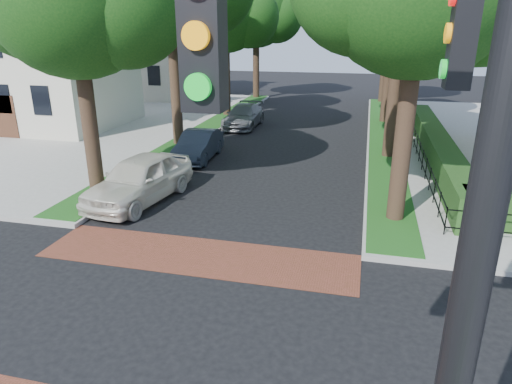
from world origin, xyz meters
TOP-DOWN VIEW (x-y plane):
  - ground at (0.00, 0.00)m, footprint 120.00×120.00m
  - sidewalk_nw at (-19.50, 19.00)m, footprint 30.00×30.00m
  - crosswalk_far at (0.00, 3.20)m, footprint 9.00×2.20m
  - grass_strip_ne at (5.40, 19.10)m, footprint 1.60×29.80m
  - grass_strip_nw at (-5.40, 19.10)m, footprint 1.60×29.80m
  - tree_right_far at (5.60, 24.22)m, footprint 7.25×6.23m
  - tree_right_back at (5.60, 33.23)m, footprint 7.50×6.45m
  - tree_left_far at (-5.40, 24.22)m, footprint 7.00×6.02m
  - tree_left_back at (-5.40, 33.24)m, footprint 7.75×6.66m
  - hedge_main_road at (7.70, 15.00)m, footprint 1.00×18.00m
  - fence_main_road at (6.90, 15.00)m, footprint 0.06×18.00m
  - house_left_near at (-15.49, 17.99)m, footprint 10.00×9.00m
  - house_left_far at (-15.49, 31.99)m, footprint 10.00×9.00m
  - traffic_signal at (4.89, -4.41)m, footprint 2.17×2.00m
  - parked_car_front at (-3.60, 6.83)m, footprint 2.75×5.28m
  - parked_car_middle at (-3.50, 12.71)m, footprint 1.71×4.31m
  - parked_car_rear at (-3.39, 20.78)m, footprint 2.01×4.84m

SIDE VIEW (x-z plane):
  - ground at x=0.00m, z-range 0.00..0.00m
  - crosswalk_far at x=0.00m, z-range 0.00..0.01m
  - sidewalk_nw at x=-19.50m, z-range 0.00..0.15m
  - grass_strip_ne at x=5.40m, z-range 0.15..0.17m
  - grass_strip_nw at x=-5.40m, z-range 0.15..0.17m
  - fence_main_road at x=6.90m, z-range 0.15..1.05m
  - parked_car_middle at x=-3.50m, z-range 0.00..1.40m
  - parked_car_rear at x=-3.39m, z-range 0.00..1.40m
  - hedge_main_road at x=7.70m, z-range 0.15..1.35m
  - parked_car_front at x=-3.60m, z-range 0.00..1.72m
  - traffic_signal at x=4.89m, z-range 0.71..8.71m
  - house_left_near at x=-15.49m, z-range -0.03..10.11m
  - house_left_far at x=-15.49m, z-range -0.03..10.11m
  - tree_right_far at x=5.60m, z-range 2.04..11.78m
  - tree_left_far at x=-5.40m, z-range 2.19..12.05m
  - tree_right_back at x=5.60m, z-range 2.17..12.37m
  - tree_left_back at x=-5.40m, z-range 2.19..12.63m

